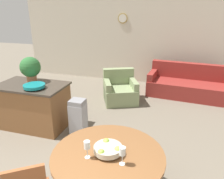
{
  "coord_description": "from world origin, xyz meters",
  "views": [
    {
      "loc": [
        1.18,
        -0.82,
        2.33
      ],
      "look_at": [
        0.12,
        2.68,
        0.96
      ],
      "focal_mm": 35.0,
      "sensor_mm": 36.0,
      "label": 1
    }
  ],
  "objects_px": {
    "fruit_bowl": "(108,149)",
    "teal_bowl": "(34,86)",
    "dining_table": "(108,166)",
    "wine_glass_left": "(87,146)",
    "trash_bin": "(78,118)",
    "armchair": "(120,91)",
    "wine_glass_right": "(122,152)",
    "couch": "(189,86)",
    "potted_plant": "(30,68)",
    "kitchen_island": "(34,106)"
  },
  "relations": [
    {
      "from": "kitchen_island",
      "to": "armchair",
      "type": "xyz_separation_m",
      "value": [
        1.36,
        1.77,
        -0.18
      ]
    },
    {
      "from": "trash_bin",
      "to": "teal_bowl",
      "type": "bearing_deg",
      "value": -172.46
    },
    {
      "from": "teal_bowl",
      "to": "couch",
      "type": "height_order",
      "value": "teal_bowl"
    },
    {
      "from": "potted_plant",
      "to": "trash_bin",
      "type": "relative_size",
      "value": 0.7
    },
    {
      "from": "armchair",
      "to": "wine_glass_right",
      "type": "bearing_deg",
      "value": -99.39
    },
    {
      "from": "potted_plant",
      "to": "teal_bowl",
      "type": "bearing_deg",
      "value": -48.91
    },
    {
      "from": "teal_bowl",
      "to": "potted_plant",
      "type": "height_order",
      "value": "potted_plant"
    },
    {
      "from": "couch",
      "to": "armchair",
      "type": "bearing_deg",
      "value": -147.63
    },
    {
      "from": "kitchen_island",
      "to": "wine_glass_left",
      "type": "bearing_deg",
      "value": -40.12
    },
    {
      "from": "wine_glass_left",
      "to": "teal_bowl",
      "type": "relative_size",
      "value": 0.53
    },
    {
      "from": "dining_table",
      "to": "armchair",
      "type": "bearing_deg",
      "value": 102.32
    },
    {
      "from": "potted_plant",
      "to": "armchair",
      "type": "distance_m",
      "value": 2.34
    },
    {
      "from": "dining_table",
      "to": "kitchen_island",
      "type": "xyz_separation_m",
      "value": [
        -2.05,
        1.43,
        -0.13
      ]
    },
    {
      "from": "dining_table",
      "to": "potted_plant",
      "type": "bearing_deg",
      "value": 143.3
    },
    {
      "from": "wine_glass_right",
      "to": "trash_bin",
      "type": "height_order",
      "value": "wine_glass_right"
    },
    {
      "from": "dining_table",
      "to": "wine_glass_right",
      "type": "distance_m",
      "value": 0.41
    },
    {
      "from": "dining_table",
      "to": "wine_glass_left",
      "type": "relative_size",
      "value": 6.18
    },
    {
      "from": "potted_plant",
      "to": "armchair",
      "type": "height_order",
      "value": "potted_plant"
    },
    {
      "from": "dining_table",
      "to": "potted_plant",
      "type": "height_order",
      "value": "potted_plant"
    },
    {
      "from": "fruit_bowl",
      "to": "potted_plant",
      "type": "height_order",
      "value": "potted_plant"
    },
    {
      "from": "dining_table",
      "to": "kitchen_island",
      "type": "height_order",
      "value": "kitchen_island"
    },
    {
      "from": "trash_bin",
      "to": "couch",
      "type": "bearing_deg",
      "value": 52.71
    },
    {
      "from": "wine_glass_left",
      "to": "teal_bowl",
      "type": "xyz_separation_m",
      "value": [
        -1.66,
        1.4,
        0.05
      ]
    },
    {
      "from": "fruit_bowl",
      "to": "armchair",
      "type": "xyz_separation_m",
      "value": [
        -0.7,
        3.2,
        -0.54
      ]
    },
    {
      "from": "armchair",
      "to": "teal_bowl",
      "type": "bearing_deg",
      "value": -145.32
    },
    {
      "from": "wine_glass_right",
      "to": "trash_bin",
      "type": "xyz_separation_m",
      "value": [
        -1.24,
        1.5,
        -0.55
      ]
    },
    {
      "from": "wine_glass_right",
      "to": "teal_bowl",
      "type": "bearing_deg",
      "value": 145.86
    },
    {
      "from": "trash_bin",
      "to": "armchair",
      "type": "bearing_deg",
      "value": 79.41
    },
    {
      "from": "fruit_bowl",
      "to": "teal_bowl",
      "type": "height_order",
      "value": "teal_bowl"
    },
    {
      "from": "wine_glass_right",
      "to": "potted_plant",
      "type": "distance_m",
      "value": 2.93
    },
    {
      "from": "armchair",
      "to": "potted_plant",
      "type": "bearing_deg",
      "value": -156.75
    },
    {
      "from": "wine_glass_left",
      "to": "armchair",
      "type": "distance_m",
      "value": 3.43
    },
    {
      "from": "teal_bowl",
      "to": "potted_plant",
      "type": "distance_m",
      "value": 0.51
    },
    {
      "from": "fruit_bowl",
      "to": "trash_bin",
      "type": "bearing_deg",
      "value": 127.22
    },
    {
      "from": "kitchen_island",
      "to": "trash_bin",
      "type": "relative_size",
      "value": 1.87
    },
    {
      "from": "kitchen_island",
      "to": "potted_plant",
      "type": "xyz_separation_m",
      "value": [
        -0.09,
        0.17,
        0.74
      ]
    },
    {
      "from": "teal_bowl",
      "to": "kitchen_island",
      "type": "bearing_deg",
      "value": 140.34
    },
    {
      "from": "dining_table",
      "to": "couch",
      "type": "bearing_deg",
      "value": 75.75
    },
    {
      "from": "armchair",
      "to": "fruit_bowl",
      "type": "bearing_deg",
      "value": -102.18
    },
    {
      "from": "fruit_bowl",
      "to": "armchair",
      "type": "distance_m",
      "value": 3.32
    },
    {
      "from": "wine_glass_left",
      "to": "trash_bin",
      "type": "bearing_deg",
      "value": 119.25
    },
    {
      "from": "fruit_bowl",
      "to": "dining_table",
      "type": "bearing_deg",
      "value": 141.21
    },
    {
      "from": "wine_glass_left",
      "to": "potted_plant",
      "type": "xyz_separation_m",
      "value": [
        -1.95,
        1.74,
        0.28
      ]
    },
    {
      "from": "trash_bin",
      "to": "wine_glass_left",
      "type": "bearing_deg",
      "value": -60.75
    },
    {
      "from": "potted_plant",
      "to": "trash_bin",
      "type": "bearing_deg",
      "value": -11.79
    },
    {
      "from": "wine_glass_left",
      "to": "potted_plant",
      "type": "bearing_deg",
      "value": 138.32
    },
    {
      "from": "teal_bowl",
      "to": "dining_table",
      "type": "bearing_deg",
      "value": -34.27
    },
    {
      "from": "wine_glass_right",
      "to": "trash_bin",
      "type": "distance_m",
      "value": 2.02
    },
    {
      "from": "fruit_bowl",
      "to": "wine_glass_right",
      "type": "bearing_deg",
      "value": -32.85
    },
    {
      "from": "potted_plant",
      "to": "trash_bin",
      "type": "distance_m",
      "value": 1.41
    }
  ]
}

